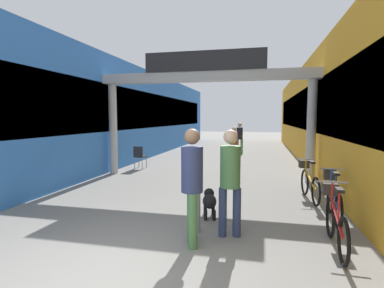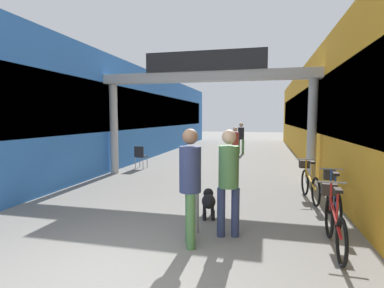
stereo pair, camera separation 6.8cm
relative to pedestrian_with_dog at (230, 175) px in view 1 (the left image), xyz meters
name	(u,v)px [view 1 (the left image)]	position (x,y,z in m)	size (l,w,h in m)	color
storefront_left	(121,115)	(-6.43, 9.06, 1.11)	(3.00, 26.00, 4.33)	blue
storefront_right	(339,114)	(3.76, 9.06, 1.11)	(3.00, 26.00, 4.33)	gold
arcade_sign_gateway	(205,90)	(-1.34, 4.84, 1.88)	(7.40, 0.47, 4.16)	#B2B2B2
pedestrian_with_dog	(230,175)	(0.00, 0.00, 0.00)	(0.40, 0.40, 1.82)	navy
pedestrian_companion	(192,179)	(-0.54, -0.50, 0.02)	(0.43, 0.43, 1.85)	#4C7F47
pedestrian_carrying_crate	(234,142)	(-0.72, 9.12, -0.15)	(0.36, 0.39, 1.58)	#A5BFE0
pedestrian_elderly_walking	(240,136)	(-0.65, 11.89, -0.06)	(0.39, 0.38, 1.73)	#4C7F47
dog_on_leash	(209,200)	(-0.51, 0.95, -0.72)	(0.40, 0.75, 0.53)	black
bicycle_red_nearest	(335,219)	(1.64, -0.04, -0.62)	(0.46, 1.69, 0.98)	black
bicycle_blue_second	(333,197)	(1.92, 1.35, -0.62)	(0.46, 1.69, 0.98)	black
bicycle_orange_third	(309,181)	(1.68, 2.81, -0.62)	(0.46, 1.69, 0.98)	black
bollard_post_metal	(198,202)	(-0.57, 0.05, -0.50)	(0.10, 0.10, 1.08)	gray
cafe_chair_black_nearer	(139,155)	(-4.18, 6.03, -0.51)	(0.44, 0.44, 0.89)	gray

